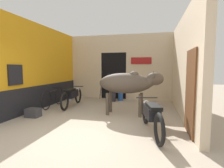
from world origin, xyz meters
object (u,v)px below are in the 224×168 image
at_px(cow, 128,83).
at_px(plastic_stool, 120,95).
at_px(motorcycle_far, 72,95).
at_px(motorcycle_near, 151,115).
at_px(shopkeeper_seated, 113,87).
at_px(bicycle, 53,98).
at_px(crate, 33,113).
at_px(bucket, 70,98).

xyz_separation_m(cow, plastic_stool, (-0.71, 2.50, -0.82)).
bearing_deg(motorcycle_far, motorcycle_near, -35.20).
height_order(cow, shopkeeper_seated, cow).
height_order(motorcycle_near, motorcycle_far, motorcycle_far).
bearing_deg(shopkeeper_seated, cow, -65.77).
bearing_deg(cow, bicycle, 170.73).
xyz_separation_m(bicycle, crate, (0.19, -1.49, -0.24)).
bearing_deg(cow, plastic_stool, 105.83).
height_order(motorcycle_near, bucket, motorcycle_near).
bearing_deg(shopkeeper_seated, bicycle, -139.64).
bearing_deg(cow, bucket, 148.83).
bearing_deg(plastic_stool, motorcycle_far, -134.13).
xyz_separation_m(motorcycle_near, shopkeeper_seated, (-1.83, 3.82, 0.23)).
distance_m(motorcycle_far, plastic_stool, 2.46).
height_order(cow, motorcycle_near, cow).
relative_size(cow, motorcycle_near, 1.05).
height_order(bicycle, crate, bicycle).
relative_size(cow, shopkeeper_seated, 1.71).
distance_m(plastic_stool, bucket, 2.47).
height_order(cow, bucket, cow).
height_order(bicycle, bucket, bicycle).
xyz_separation_m(cow, bicycle, (-3.14, 0.51, -0.69)).
bearing_deg(plastic_stool, motorcycle_near, -69.46).
relative_size(shopkeeper_seated, crate, 2.90).
bearing_deg(bucket, plastic_stool, 14.89).
xyz_separation_m(motorcycle_far, bucket, (-0.68, 1.12, -0.33)).
xyz_separation_m(cow, crate, (-2.94, -0.98, -0.93)).
distance_m(cow, bucket, 3.73).
distance_m(cow, bicycle, 3.25).
relative_size(shopkeeper_seated, plastic_stool, 2.66).
bearing_deg(bucket, motorcycle_near, -41.07).
bearing_deg(bicycle, shopkeeper_seated, 40.36).
height_order(motorcycle_far, plastic_stool, motorcycle_far).
bearing_deg(motorcycle_near, crate, 171.73).
bearing_deg(motorcycle_far, crate, -107.06).
height_order(motorcycle_far, bicycle, motorcycle_far).
relative_size(motorcycle_far, crate, 4.80).
bearing_deg(shopkeeper_seated, motorcycle_far, -131.64).
bearing_deg(bicycle, bucket, 88.13).
xyz_separation_m(motorcycle_far, shopkeeper_seated, (1.38, 1.55, 0.23)).
relative_size(motorcycle_far, plastic_stool, 4.40).
bearing_deg(cow, motorcycle_near, -62.32).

